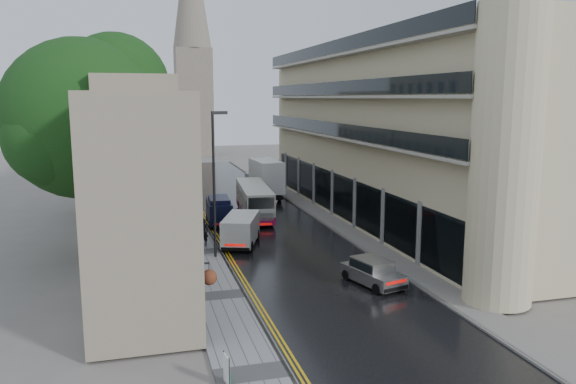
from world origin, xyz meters
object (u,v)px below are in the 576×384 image
cream_bus (245,207)px  lamp_post_far (179,157)px  tree_near (85,147)px  pedestrian (203,232)px  tree_far (102,142)px  silver_hatchback (377,281)px  estate_sign (227,370)px  white_van (223,235)px  white_lorry (259,182)px  lamp_post_near (214,186)px  navy_van (210,214)px

cream_bus → lamp_post_far: bearing=117.3°
tree_near → pedestrian: 9.22m
pedestrian → lamp_post_far: lamp_post_far is taller
tree_near → tree_far: tree_near is taller
tree_near → tree_far: (0.30, 13.00, -0.72)m
silver_hatchback → estate_sign: size_ratio=3.71×
white_van → lamp_post_far: (-1.36, 18.09, 3.29)m
white_lorry → estate_sign: (-8.59, -33.89, -1.32)m
cream_bus → lamp_post_near: size_ratio=1.08×
white_lorry → pedestrian: bearing=-118.1°
cream_bus → white_van: 8.05m
navy_van → tree_near: bearing=-141.1°
navy_van → pedestrian: 5.29m
cream_bus → lamp_post_far: (-4.29, 10.60, 3.00)m
pedestrian → lamp_post_near: 4.55m
lamp_post_near → estate_sign: size_ratio=8.70×
cream_bus → white_van: bearing=-106.1°
estate_sign → navy_van: bearing=75.3°
tree_far → silver_hatchback: 28.23m
white_van → estate_sign: (-2.56, -17.31, -0.42)m
white_van → navy_van: navy_van is taller
lamp_post_far → tree_far: bearing=-162.7°
tree_near → silver_hatchback: tree_near is taller
silver_hatchback → navy_van: navy_van is taller
tree_near → estate_sign: bearing=-72.5°
navy_van → estate_sign: bearing=-92.8°
tree_far → navy_van: 11.81m
cream_bus → pedestrian: 7.41m
lamp_post_near → estate_sign: (-1.83, -15.77, -3.94)m
white_van → white_lorry: bearing=90.0°
tree_near → white_lorry: bearing=48.3°
white_van → estate_sign: 17.50m
tree_far → lamp_post_near: 16.85m
tree_far → estate_sign: (5.34, -30.93, -5.60)m
cream_bus → white_lorry: bearing=76.4°
pedestrian → estate_sign: (-1.42, -18.62, -0.41)m
cream_bus → white_lorry: (3.10, 9.09, 0.61)m
cream_bus → lamp_post_far: 11.82m
estate_sign → white_van: bearing=73.0°
white_lorry → pedestrian: (-7.17, -15.27, -0.90)m
tree_far → white_lorry: size_ratio=1.70×
cream_bus → estate_sign: cream_bus is taller
lamp_post_near → tree_near: bearing=150.1°
tree_far → navy_van: tree_far is taller
tree_near → cream_bus: tree_near is taller
silver_hatchback → pedestrian: bearing=108.6°
tree_near → pedestrian: size_ratio=7.51×
estate_sign → tree_far: bearing=91.2°
silver_hatchback → tree_near: bearing=129.0°
lamp_post_near → estate_sign: 16.36m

